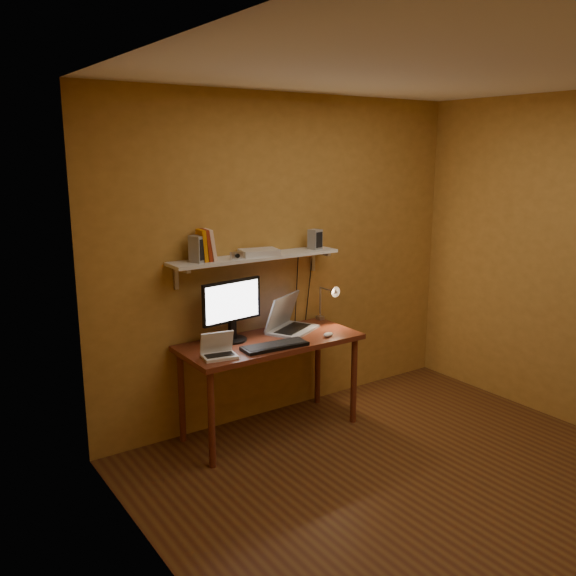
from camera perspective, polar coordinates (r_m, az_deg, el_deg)
room at (r=3.80m, az=13.67°, el=-0.68°), size 3.44×3.24×2.64m
desk at (r=4.68m, az=-1.66°, el=-5.86°), size 1.40×0.60×0.75m
wall_shelf at (r=4.67m, az=-3.00°, el=2.88°), size 1.40×0.25×0.21m
monitor at (r=4.58m, az=-5.26°, el=-1.80°), size 0.52×0.24×0.47m
laptop at (r=4.87m, az=-0.01°, el=-3.12°), size 0.49×0.44×0.29m
netbook at (r=4.30m, az=-6.54°, el=-5.77°), size 0.26×0.21×0.18m
keyboard at (r=4.47m, az=-1.25°, el=-5.45°), size 0.51×0.20×0.03m
mouse at (r=4.73m, az=3.79°, el=-4.36°), size 0.10×0.08×0.03m
desk_lamp at (r=5.07m, az=3.83°, el=-0.96°), size 0.09×0.23×0.38m
speaker_left at (r=4.42m, az=-8.35°, el=3.66°), size 0.14×0.14×0.19m
speaker_right at (r=4.95m, az=2.54°, el=4.58°), size 0.11×0.11×0.16m
books at (r=4.45m, az=-7.68°, el=4.00°), size 0.14×0.16×0.23m
shelf_camera at (r=4.50m, az=-4.86°, el=3.05°), size 0.09×0.04×0.06m
router at (r=4.66m, az=-2.72°, el=3.36°), size 0.32×0.24×0.05m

